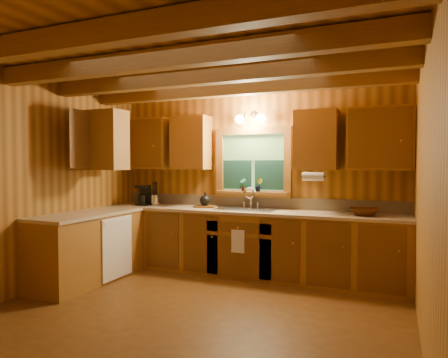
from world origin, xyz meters
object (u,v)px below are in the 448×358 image
cutting_board (205,207)px  wicker_basket (364,212)px  sink (247,213)px  coffee_maker (144,195)px

cutting_board → wicker_basket: (2.19, -0.07, 0.03)m
cutting_board → wicker_basket: wicker_basket is taller
sink → wicker_basket: 1.54m
coffee_maker → cutting_board: size_ratio=1.01×
sink → coffee_maker: (-1.65, -0.03, 0.19)m
coffee_maker → wicker_basket: coffee_maker is taller
sink → coffee_maker: same height
wicker_basket → cutting_board: bearing=178.3°
sink → cutting_board: (-0.65, 0.03, 0.06)m
coffee_maker → cutting_board: coffee_maker is taller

